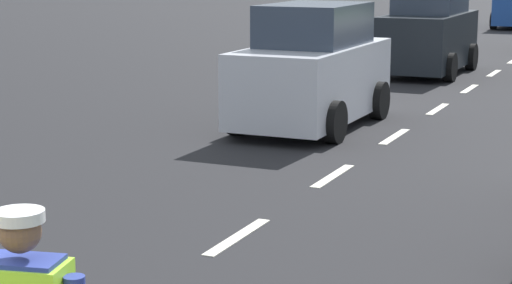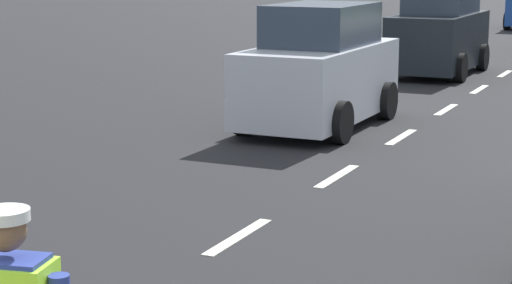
# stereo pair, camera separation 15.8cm
# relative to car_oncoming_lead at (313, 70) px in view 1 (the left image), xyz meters

# --- Properties ---
(ground_plane) EXTENTS (96.00, 96.00, 0.00)m
(ground_plane) POSITION_rel_car_oncoming_lead_xyz_m (1.57, 8.96, -0.97)
(ground_plane) COLOR black
(car_oncoming_lead) EXTENTS (1.89, 3.90, 2.10)m
(car_oncoming_lead) POSITION_rel_car_oncoming_lead_xyz_m (0.00, 0.00, 0.00)
(car_oncoming_lead) COLOR silver
(car_oncoming_lead) RESTS_ON ground
(car_oncoming_second) EXTENTS (1.89, 3.99, 2.19)m
(car_oncoming_second) POSITION_rel_car_oncoming_lead_xyz_m (0.06, 7.92, 0.04)
(car_oncoming_second) COLOR black
(car_oncoming_second) RESTS_ON ground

